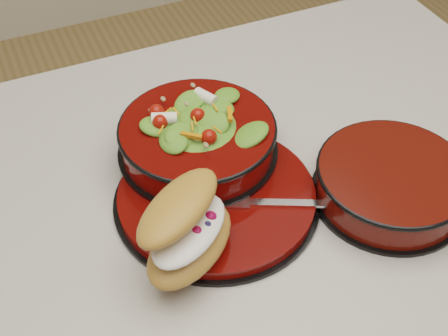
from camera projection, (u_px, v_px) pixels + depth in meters
name	position (u px, v px, depth m)	size (l,w,h in m)	color
dinner_plate	(217.00, 197.00, 0.86)	(0.29, 0.29, 0.02)	black
salad_bowl	(197.00, 133.00, 0.89)	(0.23, 0.23, 0.10)	black
croissant	(187.00, 228.00, 0.75)	(0.17, 0.17, 0.09)	#B77438
fork	(276.00, 203.00, 0.84)	(0.15, 0.08, 0.00)	silver
extra_bowl	(391.00, 182.00, 0.85)	(0.22, 0.22, 0.05)	black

